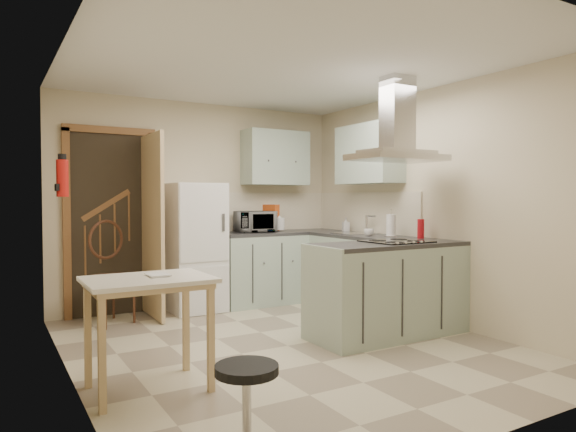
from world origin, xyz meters
TOP-DOWN VIEW (x-y plane):
  - floor at (0.00, 0.00)m, footprint 4.20×4.20m
  - ceiling at (0.00, 0.00)m, footprint 4.20×4.20m
  - back_wall at (0.00, 2.10)m, footprint 3.60×0.00m
  - left_wall at (-1.80, 0.00)m, footprint 0.00×4.20m
  - right_wall at (1.80, 0.00)m, footprint 0.00×4.20m
  - doorway at (-1.10, 2.07)m, footprint 1.10×0.12m
  - fridge at (-0.20, 1.80)m, footprint 0.60×0.60m
  - counter_back at (0.66, 1.80)m, footprint 1.08×0.60m
  - counter_right at (1.50, 1.12)m, footprint 0.60×1.95m
  - splashback at (0.96, 2.09)m, footprint 1.68×0.02m
  - wall_cabinet_back at (0.95, 1.93)m, footprint 0.85×0.35m
  - wall_cabinet_right at (1.62, 0.85)m, footprint 0.35×0.90m
  - peninsula at (1.02, -0.18)m, footprint 1.55×0.65m
  - hob at (1.12, -0.18)m, footprint 0.58×0.50m
  - extractor_hood at (1.12, -0.18)m, footprint 0.90×0.55m
  - sink at (1.50, 0.95)m, footprint 0.45×0.40m
  - fire_extinguisher at (-1.74, 0.90)m, footprint 0.10×0.10m
  - drop_leaf_table at (-1.36, -0.42)m, footprint 0.83×0.63m
  - bentwood_chair at (-1.21, 1.65)m, footprint 0.58×0.58m
  - stool at (-1.15, -1.53)m, footprint 0.38×0.38m
  - microwave at (0.60, 1.83)m, footprint 0.51×0.37m
  - kettle at (0.94, 1.80)m, footprint 0.15×0.15m
  - cereal_box at (0.92, 1.99)m, footprint 0.16×0.25m
  - soap_bottle at (1.67, 1.36)m, footprint 0.10×0.10m
  - paper_towel at (1.56, 0.38)m, footprint 0.11×0.11m
  - cup at (1.38, 0.55)m, footprint 0.12×0.12m
  - red_bottle at (1.65, 0.02)m, footprint 0.09×0.09m
  - book at (-1.36, -0.38)m, footprint 0.14×0.19m

SIDE VIEW (x-z plane):
  - floor at x=0.00m, z-range 0.00..0.00m
  - stool at x=-1.15m, z-range 0.00..0.46m
  - drop_leaf_table at x=-1.36m, z-range 0.00..0.78m
  - counter_back at x=0.66m, z-range 0.00..0.90m
  - counter_right at x=1.50m, z-range 0.00..0.90m
  - peninsula at x=1.02m, z-range 0.00..0.90m
  - bentwood_chair at x=-1.21m, z-range 0.00..0.99m
  - fridge at x=-0.20m, z-range 0.00..1.50m
  - book at x=-1.36m, z-range 0.78..0.87m
  - sink at x=1.50m, z-range 0.90..0.91m
  - hob at x=1.12m, z-range 0.90..0.91m
  - cup at x=1.38m, z-range 0.90..0.98m
  - soap_bottle at x=1.67m, z-range 0.90..1.08m
  - kettle at x=0.94m, z-range 0.90..1.10m
  - red_bottle at x=1.65m, z-range 0.90..1.11m
  - paper_towel at x=1.56m, z-range 0.90..1.16m
  - microwave at x=0.60m, z-range 0.90..1.16m
  - doorway at x=-1.10m, z-range 0.00..2.10m
  - cereal_box at x=0.92m, z-range 0.90..1.24m
  - splashback at x=0.96m, z-range 0.90..1.40m
  - back_wall at x=0.00m, z-range -0.55..3.05m
  - left_wall at x=-1.80m, z-range -0.85..3.35m
  - right_wall at x=1.80m, z-range -0.85..3.35m
  - fire_extinguisher at x=-1.74m, z-range 1.34..1.66m
  - extractor_hood at x=1.12m, z-range 1.67..1.77m
  - wall_cabinet_back at x=0.95m, z-range 1.50..2.20m
  - wall_cabinet_right at x=1.62m, z-range 1.50..2.20m
  - ceiling at x=0.00m, z-range 2.50..2.50m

